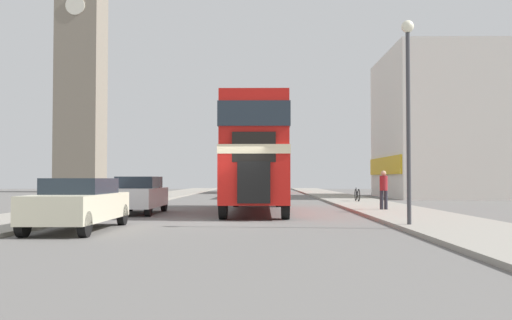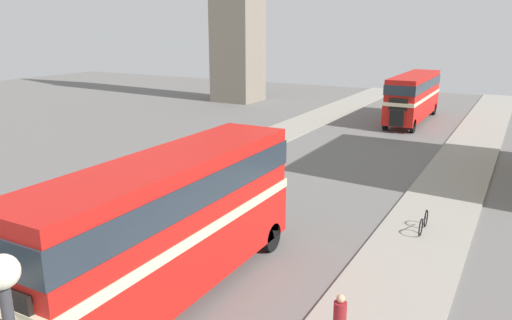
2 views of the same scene
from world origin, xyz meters
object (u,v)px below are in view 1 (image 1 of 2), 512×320
Objects in this scene: pedestrian_walking at (384,187)px; car_parked_near at (79,203)px; bicycle_on_pavement at (357,195)px; street_lamp at (408,90)px; bus_distant at (262,169)px; double_decker_bus at (256,150)px; car_parked_mid at (139,195)px; church_tower at (82,21)px.

car_parked_near is at bearing -139.85° from pedestrian_walking.
bicycle_on_pavement is 17.28m from street_lamp.
bicycle_on_pavement is (0.36, 9.00, -0.57)m from pedestrian_walking.
bicycle_on_pavement is at bearing 59.09° from car_parked_near.
bus_distant is 6.36× the size of bicycle_on_pavement.
street_lamp is (4.47, -8.12, 1.29)m from double_decker_bus.
car_parked_mid is 14.63m from bicycle_on_pavement.
double_decker_bus is 44.17m from church_tower.
street_lamp is (4.32, -41.10, 1.53)m from bus_distant.
street_lamp reaches higher than double_decker_bus.
pedestrian_walking is at bearing -2.55° from double_decker_bus.
double_decker_bus is at bearing 16.83° from car_parked_mid.
car_parked_near is 9.79m from street_lamp.
church_tower is at bearing 124.02° from pedestrian_walking.
car_parked_mid is 10.21m from pedestrian_walking.
bus_distant is 2.62× the size of car_parked_mid.
church_tower is (-19.50, 3.44, 16.03)m from bus_distant.
church_tower reaches higher than street_lamp.
street_lamp reaches higher than car_parked_mid.
car_parked_mid reaches higher than bicycle_on_pavement.
car_parked_mid is at bearing -173.30° from pedestrian_walking.
car_parked_mid reaches higher than car_parked_near.
church_tower is at bearing 111.11° from car_parked_mid.
double_decker_bus reaches higher than pedestrian_walking.
car_parked_mid is 44.27m from church_tower.
double_decker_bus is 6.25× the size of bicycle_on_pavement.
double_decker_bus is at bearing -123.37° from bicycle_on_pavement.
bus_distant is 24.95m from bicycle_on_pavement.
pedestrian_walking is at bearing -55.98° from church_tower.
pedestrian_walking is 0.28× the size of street_lamp.
car_parked_mid is 0.12× the size of church_tower.
car_parked_near is at bearing -175.71° from street_lamp.
double_decker_bus is 9.36m from street_lamp.
double_decker_bus is 32.99m from bus_distant.
bus_distant is at bearing 83.31° from car_parked_near.
bicycle_on_pavement is 41.47m from church_tower.
bicycle_on_pavement is at bearing 87.72° from pedestrian_walking.
street_lamp is 0.16× the size of church_tower.
bicycle_on_pavement is (5.61, -24.23, -1.95)m from bus_distant.
church_tower reaches higher than bicycle_on_pavement.
bus_distant is at bearing 96.00° from street_lamp.
double_decker_bus is 10.71m from bicycle_on_pavement.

